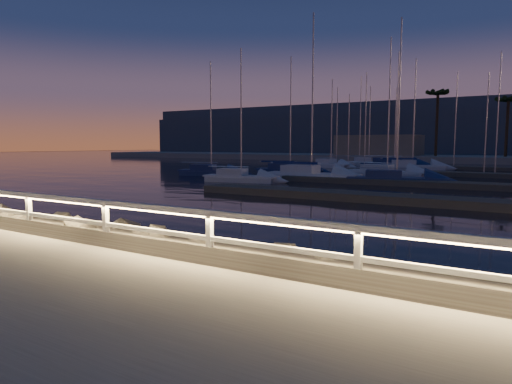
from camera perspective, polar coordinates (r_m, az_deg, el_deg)
ground at (r=9.74m, az=-10.49°, el=-7.97°), size 400.00×400.00×0.00m
harbor_water at (r=38.86m, az=22.21°, el=0.69°), size 400.00×440.00×0.60m
guard_rail at (r=9.63m, az=-10.88°, el=-3.43°), size 44.11×0.12×1.06m
riprap at (r=8.90m, az=11.41°, el=-10.15°), size 41.32×2.38×1.32m
floating_docks at (r=40.08m, az=22.55°, el=1.64°), size 22.00×36.00×0.40m
far_shore at (r=81.31m, az=27.25°, el=3.91°), size 160.00×14.00×5.20m
palm_left at (r=80.65m, az=21.79°, el=11.14°), size 3.00×3.00×11.20m
palm_center at (r=80.35m, az=29.01°, el=9.87°), size 3.00×3.00×9.70m
distant_hills at (r=143.54m, az=20.46°, el=6.59°), size 230.00×37.50×18.00m
sailboat_a at (r=35.59m, az=-2.09°, el=1.91°), size 6.19×2.74×10.25m
sailboat_c at (r=35.03m, az=16.85°, el=1.59°), size 7.32×3.66×11.97m
sailboat_e at (r=43.22m, az=-5.81°, el=2.62°), size 6.40×3.72×10.59m
sailboat_f at (r=37.58m, az=6.65°, el=2.17°), size 7.92×2.54×13.38m
sailboat_g at (r=43.31m, az=15.82°, el=2.43°), size 7.48×2.77×12.43m
sailboat_i at (r=58.11m, az=9.22°, el=3.44°), size 6.62×3.90×10.97m
sailboat_j at (r=45.26m, az=4.07°, el=2.79°), size 6.96×3.27×11.45m
sailboat_k at (r=55.96m, az=18.75°, el=3.10°), size 7.75×4.11×12.67m
sailboat_m at (r=65.18m, az=13.75°, el=3.62°), size 6.57×3.52×10.85m
sailboat_n at (r=58.40m, az=16.84°, el=3.32°), size 8.45×3.34×14.04m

